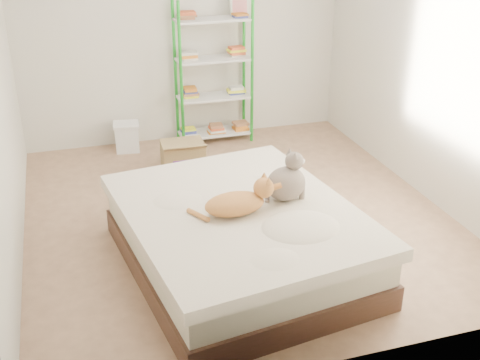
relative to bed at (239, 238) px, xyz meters
name	(u,v)px	position (x,y,z in m)	size (l,w,h in m)	color
room	(235,78)	(0.23, 0.87, 1.03)	(3.81, 4.21, 2.61)	tan
bed	(239,238)	(0.00, 0.00, 0.00)	(1.93, 2.29, 0.53)	#4F3026
orange_cat	(235,201)	(-0.06, -0.08, 0.37)	(0.55, 0.29, 0.22)	#E59E51
grey_cat	(286,177)	(0.39, 0.04, 0.46)	(0.29, 0.35, 0.40)	gray
shelf_unit	(214,76)	(0.54, 2.75, 0.53)	(0.88, 0.36, 1.74)	green
cardboard_box	(183,156)	(-0.03, 1.99, -0.11)	(0.47, 0.45, 0.37)	tan
white_bin	(127,137)	(-0.53, 2.72, -0.09)	(0.32, 0.29, 0.34)	white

